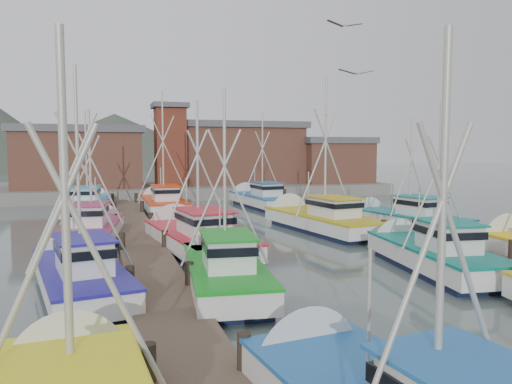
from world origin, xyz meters
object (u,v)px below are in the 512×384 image
object	(u,v)px
boat_12	(163,203)
boat_4	(223,271)
lookout_tower	(170,144)
boat_8	(193,237)

from	to	relation	value
boat_12	boat_4	bearing A→B (deg)	-91.64
lookout_tower	boat_8	size ratio (longest dim) A/B	0.82
lookout_tower	boat_4	xyz separation A→B (m)	(-2.68, -34.51, -4.87)
boat_12	boat_8	bearing A→B (deg)	-91.57
boat_8	boat_12	size ratio (longest dim) A/B	0.98
boat_4	boat_12	distance (m)	23.27
boat_4	boat_12	size ratio (longest dim) A/B	0.80
lookout_tower	boat_8	distance (m)	27.91
boat_4	lookout_tower	bearing A→B (deg)	91.94
lookout_tower	boat_4	size ratio (longest dim) A/B	1.01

